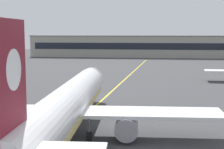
{
  "coord_description": "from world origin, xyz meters",
  "views": [
    {
      "loc": [
        9.09,
        -19.4,
        10.88
      ],
      "look_at": [
        4.23,
        17.74,
        6.36
      ],
      "focal_mm": 56.16,
      "sensor_mm": 36.0,
      "label": 1
    }
  ],
  "objects": [
    {
      "name": "taxiway_centreline",
      "position": [
        0.0,
        30.0,
        0.0
      ],
      "size": [
        9.59,
        179.78,
        0.01
      ],
      "primitive_type": "cube",
      "rotation": [
        0.0,
        0.0,
        -0.05
      ],
      "color": "yellow",
      "rests_on": "ground"
    },
    {
      "name": "airliner_foreground",
      "position": [
        -0.11,
        14.78,
        3.37
      ],
      "size": [
        32.23,
        41.52,
        11.65
      ],
      "color": "white",
      "rests_on": "ground"
    },
    {
      "name": "terminal_building",
      "position": [
        9.54,
        136.57,
        4.79
      ],
      "size": [
        114.0,
        12.4,
        9.57
      ],
      "color": "#9E998E",
      "rests_on": "ground"
    }
  ]
}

